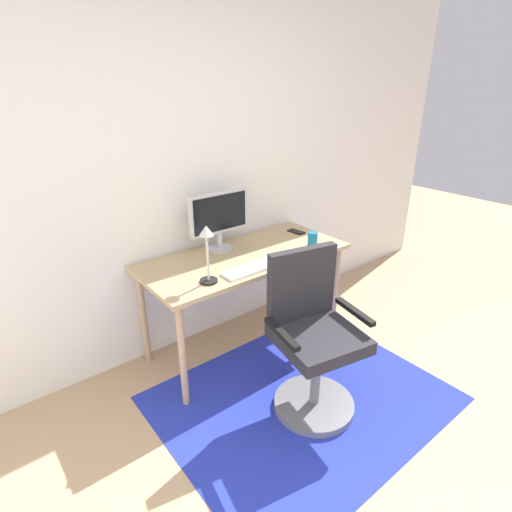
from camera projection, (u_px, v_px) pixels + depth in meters
wall_back at (167, 174)px, 2.75m from camera, size 6.00×0.10×2.60m
area_rug at (302, 398)px, 2.62m from camera, size 1.73×1.39×0.01m
desk at (245, 264)px, 2.91m from camera, size 1.49×0.67×0.75m
monitor at (219, 216)px, 2.87m from camera, size 0.47×0.18×0.42m
keyboard at (253, 268)px, 2.64m from camera, size 0.43×0.13×0.02m
computer_mouse at (287, 253)px, 2.85m from camera, size 0.06×0.10×0.03m
coffee_cup at (313, 239)px, 3.01m from camera, size 0.07×0.07×0.10m
cell_phone at (296, 232)px, 3.29m from camera, size 0.08×0.15×0.01m
desk_lamp at (207, 247)px, 2.39m from camera, size 0.11×0.11×0.36m
office_chair at (313, 344)px, 2.42m from camera, size 0.59×0.54×1.00m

